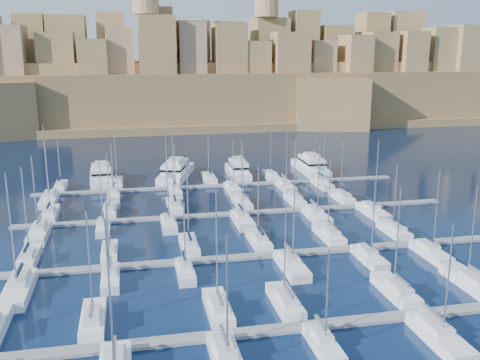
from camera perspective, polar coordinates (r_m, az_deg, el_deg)
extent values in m
plane|color=black|center=(94.24, 1.30, -5.45)|extent=(600.00, 600.00, 0.00)
cube|color=slate|center=(64.29, 8.38, -15.06)|extent=(84.00, 2.00, 0.40)
cube|color=slate|center=(83.27, 3.17, -7.98)|extent=(84.00, 2.00, 0.40)
cube|color=slate|center=(103.45, 0.05, -3.56)|extent=(84.00, 2.00, 0.40)
cube|color=slate|center=(124.26, -2.03, -0.59)|extent=(84.00, 2.00, 0.40)
cube|color=white|center=(65.93, -15.38, -14.34)|extent=(2.72, 9.08, 1.65)
cube|color=silver|center=(64.58, -15.49, -13.79)|extent=(1.91, 4.08, 0.70)
cylinder|color=#9EA0A8|center=(63.41, -15.76, -8.54)|extent=(0.18, 0.18, 12.35)
cube|color=#595B60|center=(63.71, -15.58, -13.14)|extent=(0.35, 3.63, 0.35)
cube|color=white|center=(66.37, -2.37, -13.61)|extent=(2.71, 9.04, 1.65)
cube|color=silver|center=(65.04, -2.24, -13.05)|extent=(1.90, 4.07, 0.70)
cylinder|color=#9EA0A8|center=(63.60, -2.50, -7.21)|extent=(0.18, 0.18, 13.86)
cube|color=#595B60|center=(64.17, -2.18, -12.40)|extent=(0.35, 3.62, 0.35)
cube|color=white|center=(68.08, 4.82, -12.91)|extent=(2.72, 9.07, 1.65)
cube|color=silver|center=(66.78, 5.06, -12.35)|extent=(1.90, 4.08, 0.70)
cylinder|color=#9EA0A8|center=(65.90, 4.81, -7.82)|extent=(0.18, 0.18, 10.98)
cube|color=#595B60|center=(65.94, 5.20, -11.69)|extent=(0.35, 3.63, 0.35)
cube|color=white|center=(73.47, 16.23, -11.35)|extent=(2.78, 9.26, 1.66)
cube|color=silver|center=(72.25, 16.64, -10.79)|extent=(1.94, 4.17, 0.70)
cylinder|color=#9EA0A8|center=(71.13, 16.45, -5.86)|extent=(0.18, 0.18, 12.93)
cube|color=#595B60|center=(71.46, 16.87, -10.17)|extent=(0.35, 3.70, 0.35)
cube|color=white|center=(79.33, 23.30, -10.02)|extent=(3.03, 10.09, 1.70)
cube|color=silver|center=(78.13, 23.81, -9.48)|extent=(2.12, 4.54, 0.70)
cylinder|color=#9EA0A8|center=(77.29, 23.58, -5.10)|extent=(0.18, 0.18, 12.34)
cube|color=#595B60|center=(77.37, 24.10, -8.90)|extent=(0.35, 4.04, 0.35)
cube|color=silver|center=(55.90, -13.21, -18.22)|extent=(2.16, 4.63, 0.70)
cylinder|color=#9EA0A8|center=(51.06, -13.70, -12.17)|extent=(0.18, 0.18, 15.27)
cube|color=#595B60|center=(55.80, -13.26, -17.03)|extent=(0.35, 4.11, 0.35)
cube|color=silver|center=(56.80, -1.62, -17.32)|extent=(1.97, 4.22, 0.70)
cylinder|color=#9EA0A8|center=(52.69, -1.39, -12.49)|extent=(0.18, 0.18, 12.74)
cube|color=#595B60|center=(56.67, -1.71, -16.17)|extent=(0.35, 3.75, 0.35)
cube|color=white|center=(59.85, 8.91, -17.11)|extent=(2.31, 7.69, 1.58)
cube|color=silver|center=(59.89, 8.68, -15.81)|extent=(1.61, 3.46, 0.70)
cylinder|color=#9EA0A8|center=(56.72, 9.27, -12.15)|extent=(0.18, 0.18, 10.28)
cube|color=#595B60|center=(59.70, 8.59, -14.76)|extent=(0.35, 3.08, 0.35)
cube|color=white|center=(64.22, 20.51, -15.53)|extent=(2.99, 9.97, 1.70)
cube|color=silver|center=(64.39, 20.12, -14.20)|extent=(2.09, 4.49, 0.70)
cylinder|color=#9EA0A8|center=(60.84, 21.31, -9.99)|extent=(0.18, 0.18, 12.21)
cube|color=#595B60|center=(64.29, 19.96, -13.18)|extent=(0.35, 3.99, 0.35)
cube|color=white|center=(87.01, -21.56, -7.78)|extent=(2.57, 8.55, 1.63)
cube|color=silver|center=(85.81, -21.72, -7.26)|extent=(1.80, 3.85, 0.70)
cylinder|color=#9EA0A8|center=(85.10, -21.95, -3.04)|extent=(0.18, 0.18, 13.12)
cube|color=#0A1A31|center=(85.06, -21.83, -6.70)|extent=(0.35, 3.42, 0.35)
cube|color=white|center=(85.41, -13.74, -7.59)|extent=(2.40, 8.00, 1.60)
cube|color=silver|center=(84.26, -13.80, -7.06)|extent=(1.68, 3.60, 0.70)
cylinder|color=#9EA0A8|center=(84.02, -13.94, -4.07)|extent=(0.18, 0.18, 9.17)
cube|color=#0A1A31|center=(83.52, -13.85, -6.48)|extent=(0.35, 3.20, 0.35)
cube|color=white|center=(86.09, -5.46, -7.05)|extent=(2.64, 8.79, 1.64)
cube|color=silver|center=(84.86, -5.41, -6.52)|extent=(1.85, 3.95, 0.70)
cylinder|color=#9EA0A8|center=(84.19, -5.61, -2.30)|extent=(0.18, 0.18, 12.95)
cube|color=#0A1A31|center=(84.09, -5.39, -5.95)|extent=(0.35, 3.52, 0.35)
cube|color=white|center=(87.96, 1.99, -6.53)|extent=(2.66, 8.87, 1.64)
cube|color=silver|center=(86.75, 2.13, -6.00)|extent=(1.86, 3.99, 0.70)
cylinder|color=#9EA0A8|center=(86.30, 1.95, -2.30)|extent=(0.18, 0.18, 11.61)
cube|color=#0A1A31|center=(86.00, 2.21, -5.44)|extent=(0.35, 3.55, 0.35)
cube|color=white|center=(91.69, 9.44, -5.85)|extent=(2.80, 9.32, 1.67)
cube|color=silver|center=(90.48, 9.68, -5.34)|extent=(1.96, 4.20, 0.70)
cylinder|color=#9EA0A8|center=(90.03, 9.51, -1.58)|extent=(0.18, 0.18, 12.24)
cube|color=#595B60|center=(89.74, 9.82, -4.80)|extent=(0.35, 3.73, 0.35)
cube|color=white|center=(96.12, 16.11, -5.30)|extent=(2.58, 8.59, 1.63)
cube|color=silver|center=(95.04, 16.39, -4.80)|extent=(1.80, 3.86, 0.70)
cylinder|color=#9EA0A8|center=(94.69, 16.24, -1.63)|extent=(0.18, 0.18, 10.89)
cube|color=#0A1A31|center=(94.37, 16.56, -4.27)|extent=(0.35, 3.44, 0.35)
cube|color=white|center=(76.33, -22.53, -10.88)|extent=(3.21, 10.69, 1.73)
cube|color=silver|center=(76.81, -22.47, -9.72)|extent=(2.24, 4.81, 0.70)
cylinder|color=#9EA0A8|center=(72.89, -23.21, -5.04)|extent=(0.18, 0.18, 14.99)
cube|color=#0A1A31|center=(76.90, -22.47, -8.85)|extent=(0.35, 4.27, 0.35)
cube|color=white|center=(76.13, -13.63, -10.29)|extent=(2.41, 8.05, 1.60)
cube|color=silver|center=(76.41, -13.66, -9.26)|extent=(1.69, 3.62, 0.70)
cylinder|color=#9EA0A8|center=(73.51, -13.91, -6.06)|extent=(0.18, 0.18, 10.61)
cube|color=#595B60|center=(76.39, -13.70, -8.42)|extent=(0.35, 3.22, 0.35)
cube|color=white|center=(76.49, -5.86, -9.84)|extent=(2.31, 7.71, 1.59)
cube|color=silver|center=(76.75, -5.94, -8.83)|extent=(1.62, 3.47, 0.70)
cylinder|color=#9EA0A8|center=(74.06, -5.93, -5.97)|extent=(0.18, 0.18, 9.67)
cube|color=#0A1A31|center=(76.71, -5.99, -8.00)|extent=(0.35, 3.08, 0.35)
cube|color=white|center=(78.37, 5.52, -9.19)|extent=(2.93, 9.77, 1.69)
cube|color=silver|center=(78.77, 5.33, -8.13)|extent=(2.05, 4.40, 0.70)
cylinder|color=#9EA0A8|center=(75.44, 5.76, -4.38)|extent=(0.18, 0.18, 12.48)
cube|color=#595B60|center=(78.82, 5.24, -7.29)|extent=(0.35, 3.91, 0.35)
cube|color=white|center=(83.20, 13.65, -8.16)|extent=(2.56, 8.55, 1.63)
cube|color=silver|center=(83.50, 13.45, -7.21)|extent=(1.80, 3.85, 0.70)
cylinder|color=#9EA0A8|center=(80.71, 14.03, -4.06)|extent=(0.18, 0.18, 11.13)
cube|color=#0A1A31|center=(83.50, 13.36, -6.44)|extent=(0.35, 3.42, 0.35)
cube|color=white|center=(87.73, 19.70, -7.43)|extent=(2.64, 8.81, 1.64)
cube|color=silver|center=(88.03, 19.46, -6.52)|extent=(1.85, 3.96, 0.70)
cylinder|color=#9EA0A8|center=(85.18, 20.23, -3.10)|extent=(0.18, 0.18, 12.45)
cube|color=#0A1A31|center=(88.04, 19.37, -5.79)|extent=(0.35, 3.52, 0.35)
cube|color=white|center=(107.70, -19.57, -3.50)|extent=(2.67, 8.89, 1.64)
cube|color=silver|center=(106.53, -19.68, -3.04)|extent=(1.87, 4.00, 0.70)
cylinder|color=#9EA0A8|center=(106.40, -19.83, 0.06)|extent=(0.18, 0.18, 11.92)
cube|color=#0A1A31|center=(105.82, -19.76, -2.56)|extent=(0.35, 3.56, 0.35)
cube|color=white|center=(106.39, -13.71, -3.30)|extent=(2.49, 8.30, 1.62)
cube|color=silver|center=(105.27, -13.76, -2.83)|extent=(1.74, 3.74, 0.70)
cylinder|color=#9EA0A8|center=(105.22, -13.89, -0.09)|extent=(0.18, 0.18, 10.47)
cube|color=#595B60|center=(104.58, -13.80, -2.34)|extent=(0.35, 3.32, 0.35)
cube|color=white|center=(107.06, -7.00, -2.88)|extent=(2.79, 9.30, 1.67)
cube|color=silver|center=(105.84, -6.98, -2.41)|extent=(1.95, 4.19, 0.70)
cylinder|color=#9EA0A8|center=(105.51, -7.15, 1.36)|extent=(0.18, 0.18, 14.35)
cube|color=#0A1A31|center=(105.11, -6.97, -1.93)|extent=(0.35, 3.72, 0.35)
cube|color=white|center=(108.91, 0.19, -2.49)|extent=(2.77, 9.24, 1.66)
cube|color=silver|center=(107.71, 0.29, -2.02)|extent=(1.94, 4.16, 0.70)
cylinder|color=#9EA0A8|center=(107.63, 0.14, 1.08)|extent=(0.18, 0.18, 12.02)
cube|color=#595B60|center=(107.00, 0.35, -1.54)|extent=(0.35, 3.70, 0.35)
cube|color=white|center=(111.32, 5.86, -2.21)|extent=(2.55, 8.49, 1.62)
cube|color=silver|center=(110.23, 6.00, -1.74)|extent=(1.78, 3.82, 0.70)
cylinder|color=#9EA0A8|center=(110.06, 5.88, 1.23)|extent=(0.18, 0.18, 11.88)
cube|color=#595B60|center=(109.56, 6.08, -1.27)|extent=(0.35, 3.40, 0.35)
cube|color=white|center=(114.98, 10.77, -1.86)|extent=(2.66, 8.88, 1.64)
cube|color=silver|center=(113.88, 10.96, -1.41)|extent=(1.87, 4.00, 0.70)
cylinder|color=#9EA0A8|center=(113.86, 10.83, 1.28)|extent=(0.18, 0.18, 11.08)
cube|color=#0A1A31|center=(113.22, 11.07, -0.95)|extent=(0.35, 3.55, 0.35)
cube|color=white|center=(96.97, -20.65, -5.47)|extent=(3.00, 10.00, 1.70)
cube|color=silver|center=(97.54, -20.62, -4.61)|extent=(2.10, 4.50, 0.70)
cylinder|color=#9EA0A8|center=(94.46, -21.06, -1.40)|extent=(0.18, 0.18, 12.83)
cube|color=#595B60|center=(97.70, -20.63, -3.94)|extent=(0.35, 4.00, 0.35)
cube|color=white|center=(96.86, -14.36, -5.05)|extent=(2.34, 7.80, 1.59)
cube|color=silver|center=(97.25, -14.38, -4.26)|extent=(1.64, 3.51, 0.70)
cylinder|color=#9EA0A8|center=(94.66, -14.60, -1.45)|extent=(0.18, 0.18, 11.23)
cube|color=#595B60|center=(97.31, -14.41, -3.61)|extent=(0.35, 3.12, 0.35)
cube|color=white|center=(96.60, -7.60, -4.77)|extent=(2.53, 8.42, 1.62)
cube|color=silver|center=(97.04, -7.66, -3.96)|extent=(1.77, 3.79, 0.70)
cylinder|color=#9EA0A8|center=(94.49, -7.69, -1.44)|extent=(0.18, 0.18, 10.23)
cube|color=#0A1A31|center=(97.13, -7.70, -3.30)|extent=(0.35, 3.37, 0.35)
cube|color=white|center=(97.79, 0.25, -4.39)|extent=(2.87, 9.57, 1.68)
cube|color=silver|center=(98.32, 0.14, -3.56)|extent=(2.01, 4.31, 0.70)
cylinder|color=#9EA0A8|center=(95.30, 0.32, -0.29)|extent=(0.18, 0.18, 12.98)
cube|color=#0A1A31|center=(98.46, 0.08, -2.90)|extent=(0.35, 3.83, 0.35)
cube|color=white|center=(101.40, 8.15, -3.86)|extent=(2.97, 9.89, 1.69)
cube|color=silver|center=(101.94, 7.98, -3.06)|extent=(2.08, 4.45, 0.70)
cylinder|color=#9EA0A8|center=(98.94, 8.39, 0.22)|extent=(0.18, 0.18, 13.40)
cube|color=#595B60|center=(102.09, 7.91, -2.42)|extent=(0.35, 3.96, 0.35)
cube|color=white|center=(105.76, 14.02, -3.40)|extent=(2.96, 9.87, 1.69)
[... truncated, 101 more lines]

